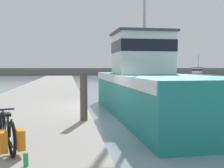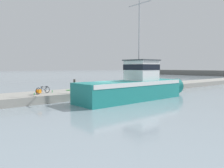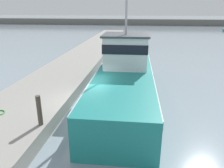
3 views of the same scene
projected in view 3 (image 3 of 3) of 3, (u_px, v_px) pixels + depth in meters
ground_plane at (86, 112)px, 12.36m from camera, size 320.00×320.00×0.00m
dock_pier at (30, 103)px, 12.65m from camera, size 4.50×80.00×0.73m
fishing_boat_main at (125, 78)px, 13.83m from camera, size 3.62×13.95×11.41m
mooring_post at (39, 110)px, 9.41m from camera, size 0.21×0.21×1.37m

